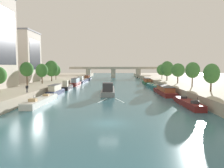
{
  "coord_description": "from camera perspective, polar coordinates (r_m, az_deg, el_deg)",
  "views": [
    {
      "loc": [
        0.77,
        -26.1,
        7.28
      ],
      "look_at": [
        0.0,
        37.81,
        1.84
      ],
      "focal_mm": 33.29,
      "sensor_mm": 36.0,
      "label": 1
    }
  ],
  "objects": [
    {
      "name": "tree_right_by_lamp",
      "position": [
        79.8,
        14.9,
        4.09
      ],
      "size": [
        4.74,
        4.74,
        7.22
      ],
      "color": "brown",
      "rests_on": "quay_right"
    },
    {
      "name": "moored_boat_left_second",
      "position": [
        114.05,
        -6.71,
        1.73
      ],
      "size": [
        2.73,
        13.46,
        2.65
      ],
      "color": "#1E284C",
      "rests_on": "ground"
    },
    {
      "name": "wake_behind_barge",
      "position": [
        44.46,
        -0.25,
        -4.53
      ],
      "size": [
        5.6,
        5.92,
        0.03
      ],
      "color": "#A5D1DB",
      "rests_on": "ground"
    },
    {
      "name": "tree_left_third",
      "position": [
        67.28,
        -18.71,
        3.54
      ],
      "size": [
        3.66,
        3.66,
        6.09
      ],
      "color": "brown",
      "rests_on": "quay_left"
    },
    {
      "name": "building_left_far_end",
      "position": [
        78.9,
        -24.4,
        6.9
      ],
      "size": [
        12.33,
        12.19,
        17.3
      ],
      "color": "#BCB2A8",
      "rests_on": "quay_left"
    },
    {
      "name": "quay_left",
      "position": [
        88.52,
        -22.55,
        0.43
      ],
      "size": [
        36.0,
        170.0,
        2.0
      ],
      "primitive_type": "cube",
      "color": "#B2A893",
      "rests_on": "ground"
    },
    {
      "name": "tree_right_distant",
      "position": [
        90.8,
        13.59,
        3.82
      ],
      "size": [
        4.53,
        4.53,
        6.17
      ],
      "color": "brown",
      "rests_on": "quay_right"
    },
    {
      "name": "tree_right_nearest",
      "position": [
        67.95,
        17.67,
        3.66
      ],
      "size": [
        4.09,
        4.09,
        6.24
      ],
      "color": "brown",
      "rests_on": "quay_right"
    },
    {
      "name": "tree_right_far",
      "position": [
        48.21,
        25.63,
        2.61
      ],
      "size": [
        3.31,
        3.31,
        5.89
      ],
      "color": "brown",
      "rests_on": "quay_right"
    },
    {
      "name": "bridge_far",
      "position": [
        134.53,
        0.36,
        3.64
      ],
      "size": [
        56.3,
        4.4,
        6.99
      ],
      "color": "#ADA899",
      "rests_on": "ground"
    },
    {
      "name": "moored_boat_left_upstream",
      "position": [
        96.44,
        -8.09,
        1.04
      ],
      "size": [
        3.34,
        16.91,
        3.0
      ],
      "color": "#1E284C",
      "rests_on": "ground"
    },
    {
      "name": "moored_boat_right_gap_after",
      "position": [
        40.74,
        20.11,
        -4.91
      ],
      "size": [
        2.09,
        12.28,
        2.18
      ],
      "color": "maroon",
      "rests_on": "ground"
    },
    {
      "name": "moored_boat_left_lone",
      "position": [
        55.61,
        -15.25,
        -1.68
      ],
      "size": [
        2.24,
        10.38,
        2.65
      ],
      "color": "#1E284C",
      "rests_on": "ground"
    },
    {
      "name": "tree_right_second",
      "position": [
        57.7,
        21.26,
        3.57
      ],
      "size": [
        3.65,
        3.65,
        6.39
      ],
      "color": "brown",
      "rests_on": "quay_right"
    },
    {
      "name": "moored_boat_right_second",
      "position": [
        55.82,
        14.29,
        -1.8
      ],
      "size": [
        3.18,
        15.07,
        2.26
      ],
      "color": "maroon",
      "rests_on": "ground"
    },
    {
      "name": "quay_right",
      "position": [
        87.93,
        23.0,
        0.39
      ],
      "size": [
        36.0,
        170.0,
        2.0
      ],
      "primitive_type": "cube",
      "color": "#B2A893",
      "rests_on": "ground"
    },
    {
      "name": "tree_left_distant",
      "position": [
        57.73,
        -22.39,
        3.75
      ],
      "size": [
        3.34,
        3.34,
        6.4
      ],
      "color": "brown",
      "rests_on": "quay_left"
    },
    {
      "name": "moored_boat_left_midway",
      "position": [
        43.14,
        -18.86,
        -4.32
      ],
      "size": [
        2.57,
        14.52,
        2.22
      ],
      "color": "silver",
      "rests_on": "ground"
    },
    {
      "name": "moored_boat_right_midway",
      "position": [
        72.63,
        11.22,
        -0.55
      ],
      "size": [
        2.7,
        14.36,
        2.12
      ],
      "color": "#23666B",
      "rests_on": "ground"
    },
    {
      "name": "tree_left_past_mid",
      "position": [
        85.7,
        -15.2,
        3.65
      ],
      "size": [
        3.77,
        3.77,
        5.91
      ],
      "color": "brown",
      "rests_on": "quay_left"
    },
    {
      "name": "ground_plane",
      "position": [
        27.11,
        -0.97,
        -10.71
      ],
      "size": [
        400.0,
        400.0,
        0.0
      ],
      "primitive_type": "plane",
      "color": "#336675"
    },
    {
      "name": "tree_left_by_lamp",
      "position": [
        77.04,
        -16.3,
        4.11
      ],
      "size": [
        4.77,
        4.77,
        7.35
      ],
      "color": "brown",
      "rests_on": "quay_left"
    },
    {
      "name": "moored_boat_right_downstream",
      "position": [
        88.25,
        9.5,
        0.76
      ],
      "size": [
        2.88,
        13.02,
        2.53
      ],
      "color": "#235633",
      "rests_on": "ground"
    },
    {
      "name": "person_on_quay",
      "position": [
        45.35,
        -22.31,
        -1.0
      ],
      "size": [
        0.51,
        0.29,
        1.62
      ],
      "color": "#2D2D38",
      "rests_on": "quay_left"
    },
    {
      "name": "barge_midriver",
      "position": [
        56.39,
        -1.06,
        -1.57
      ],
      "size": [
        3.61,
        18.25,
        3.25
      ],
      "color": "gray",
      "rests_on": "ground"
    },
    {
      "name": "moored_boat_left_near",
      "position": [
        80.09,
        -9.92,
        0.45
      ],
      "size": [
        2.42,
        12.45,
        2.91
      ],
      "color": "maroon",
      "rests_on": "ground"
    },
    {
      "name": "moored_boat_left_gap_after",
      "position": [
        67.25,
        -12.19,
        -0.69
      ],
      "size": [
        2.28,
        10.06,
        3.06
      ],
      "color": "black",
      "rests_on": "ground"
    }
  ]
}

